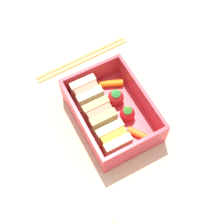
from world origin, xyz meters
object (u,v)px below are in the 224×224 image
(sandwich_center_left, at_px, (100,116))
(strawberry_left, at_px, (127,114))
(sandwich_left, at_px, (114,140))
(sandwich_center, at_px, (87,94))
(carrot_stick_left, at_px, (111,84))
(drinking_glass, at_px, (130,215))
(chopstick_pair, at_px, (82,58))
(strawberry_far_left, at_px, (116,97))
(carrot_stick_far_left, at_px, (140,135))

(sandwich_center_left, height_order, strawberry_left, sandwich_center_left)
(sandwich_left, distance_m, sandwich_center, 0.10)
(sandwich_center, height_order, strawberry_left, sandwich_center)
(carrot_stick_left, bearing_deg, sandwich_left, 154.15)
(sandwich_left, bearing_deg, sandwich_center, 0.00)
(sandwich_left, bearing_deg, sandwich_center_left, 0.00)
(strawberry_left, height_order, carrot_stick_left, strawberry_left)
(strawberry_left, bearing_deg, drinking_glass, 151.53)
(sandwich_center_left, height_order, carrot_stick_left, sandwich_center_left)
(chopstick_pair, bearing_deg, strawberry_left, -175.90)
(sandwich_left, height_order, sandwich_center_left, same)
(strawberry_far_left, distance_m, drinking_glass, 0.21)
(sandwich_center_left, distance_m, strawberry_left, 0.05)
(carrot_stick_left, relative_size, chopstick_pair, 0.23)
(strawberry_far_left, bearing_deg, carrot_stick_far_left, -177.14)
(sandwich_left, bearing_deg, strawberry_left, -52.90)
(chopstick_pair, bearing_deg, carrot_stick_left, -168.50)
(chopstick_pair, bearing_deg, sandwich_center_left, 166.79)
(sandwich_center, distance_m, chopstick_pair, 0.11)
(carrot_stick_far_left, distance_m, chopstick_pair, 0.21)
(strawberry_far_left, bearing_deg, sandwich_center, 57.63)
(strawberry_far_left, bearing_deg, sandwich_left, 149.02)
(chopstick_pair, relative_size, drinking_glass, 2.60)
(sandwich_left, height_order, sandwich_center, same)
(chopstick_pair, height_order, drinking_glass, drinking_glass)
(sandwich_center_left, height_order, strawberry_far_left, sandwich_center_left)
(sandwich_center, relative_size, strawberry_far_left, 1.37)
(drinking_glass, bearing_deg, carrot_stick_left, -21.52)
(sandwich_center_left, bearing_deg, strawberry_left, -108.80)
(strawberry_left, relative_size, carrot_stick_left, 0.72)
(strawberry_far_left, height_order, chopstick_pair, strawberry_far_left)
(sandwich_center, xyz_separation_m, strawberry_far_left, (-0.03, -0.05, -0.01))
(carrot_stick_far_left, bearing_deg, sandwich_center_left, 39.38)
(sandwich_center_left, relative_size, sandwich_center, 1.00)
(sandwich_center, xyz_separation_m, chopstick_pair, (0.10, -0.04, -0.03))
(chopstick_pair, bearing_deg, strawberry_far_left, -175.61)
(sandwich_center_left, bearing_deg, strawberry_far_left, -62.71)
(drinking_glass, bearing_deg, sandwich_center, -9.50)
(sandwich_center, bearing_deg, sandwich_center_left, 180.00)
(strawberry_far_left, xyz_separation_m, drinking_glass, (-0.20, 0.08, 0.01))
(sandwich_center, distance_m, drinking_glass, 0.23)
(sandwich_center, relative_size, carrot_stick_left, 1.04)
(carrot_stick_far_left, bearing_deg, carrot_stick_left, -2.21)
(strawberry_left, relative_size, drinking_glass, 0.42)
(carrot_stick_left, bearing_deg, sandwich_center, 97.92)
(sandwich_left, xyz_separation_m, sandwich_center_left, (0.05, 0.00, 0.00))
(strawberry_far_left, relative_size, chopstick_pair, 0.17)
(sandwich_left, relative_size, carrot_stick_far_left, 1.01)
(sandwich_center_left, relative_size, strawberry_far_left, 1.37)
(strawberry_left, bearing_deg, sandwich_center_left, 71.20)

